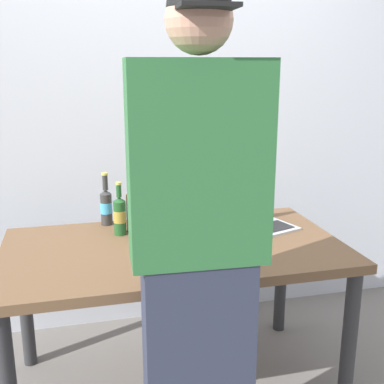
% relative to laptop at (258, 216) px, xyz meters
% --- Properties ---
extents(ground_plane, '(8.00, 8.00, 0.00)m').
position_rel_laptop_xyz_m(ground_plane, '(-0.47, -0.16, -0.81)').
color(ground_plane, slate).
rests_on(ground_plane, ground).
extents(desk, '(1.57, 0.86, 0.75)m').
position_rel_laptop_xyz_m(desk, '(-0.47, -0.16, -0.15)').
color(desk, brown).
rests_on(desk, ground).
extents(laptop, '(0.38, 0.38, 0.24)m').
position_rel_laptop_xyz_m(laptop, '(0.00, 0.00, 0.00)').
color(laptop, '#B7BABC').
rests_on(laptop, desk).
extents(beer_bottle_green, '(0.07, 0.07, 0.29)m').
position_rel_laptop_xyz_m(beer_bottle_green, '(-0.63, 0.09, 0.06)').
color(beer_bottle_green, brown).
rests_on(beer_bottle_green, desk).
extents(beer_bottle_amber, '(0.06, 0.06, 0.28)m').
position_rel_laptop_xyz_m(beer_bottle_amber, '(-0.75, 0.22, 0.05)').
color(beer_bottle_amber, '#333333').
rests_on(beer_bottle_amber, desk).
extents(beer_bottle_dark, '(0.06, 0.06, 0.26)m').
position_rel_laptop_xyz_m(beer_bottle_dark, '(-0.70, 0.05, 0.04)').
color(beer_bottle_dark, '#1E5123').
rests_on(beer_bottle_dark, desk).
extents(person_figure, '(0.46, 0.29, 1.83)m').
position_rel_laptop_xyz_m(person_figure, '(-0.51, -0.76, 0.13)').
color(person_figure, '#2D3347').
rests_on(person_figure, ground).
extents(coffee_mug, '(0.12, 0.08, 0.10)m').
position_rel_laptop_xyz_m(coffee_mug, '(-0.53, 0.02, -0.00)').
color(coffee_mug, '#19598C').
rests_on(coffee_mug, desk).
extents(back_wall, '(6.00, 0.10, 2.60)m').
position_rel_laptop_xyz_m(back_wall, '(-0.47, 0.60, 0.49)').
color(back_wall, silver).
rests_on(back_wall, ground).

